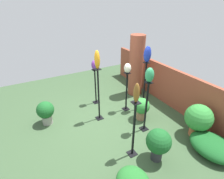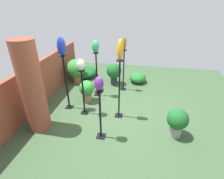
# 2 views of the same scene
# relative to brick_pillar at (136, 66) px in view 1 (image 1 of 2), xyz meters

# --- Properties ---
(ground_plane) EXTENTS (8.00, 8.00, 0.00)m
(ground_plane) POSITION_rel_brick_pillar_xyz_m (0.97, -1.72, -1.08)
(ground_plane) COLOR #385133
(brick_wall_back) EXTENTS (5.60, 0.12, 1.28)m
(brick_wall_back) POSITION_rel_brick_pillar_xyz_m (0.97, 0.54, -0.44)
(brick_wall_back) COLOR brown
(brick_wall_back) RESTS_ON ground
(brick_pillar) EXTENTS (0.51, 0.51, 2.16)m
(brick_pillar) POSITION_rel_brick_pillar_xyz_m (0.00, 0.00, 0.00)
(brick_pillar) COLOR brown
(brick_pillar) RESTS_ON ground
(pedestal_jade) EXTENTS (0.20, 0.20, 1.43)m
(pedestal_jade) POSITION_rel_brick_pillar_xyz_m (1.84, -0.99, -0.42)
(pedestal_jade) COLOR black
(pedestal_jade) RESTS_ON ground
(pedestal_violet) EXTENTS (0.20, 0.20, 1.22)m
(pedestal_violet) POSITION_rel_brick_pillar_xyz_m (-0.08, -1.57, -0.53)
(pedestal_violet) COLOR black
(pedestal_violet) RESTS_ON ground
(pedestal_ivory) EXTENTS (0.20, 0.20, 1.28)m
(pedestal_ivory) POSITION_rel_brick_pillar_xyz_m (0.77, -0.89, -0.50)
(pedestal_ivory) COLOR black
(pedestal_ivory) RESTS_ON ground
(pedestal_amber) EXTENTS (0.20, 0.20, 1.58)m
(pedestal_amber) POSITION_rel_brick_pillar_xyz_m (0.80, -1.86, -0.35)
(pedestal_amber) COLOR black
(pedestal_amber) RESTS_ON ground
(pedestal_cobalt) EXTENTS (0.20, 0.20, 1.56)m
(pedestal_cobalt) POSITION_rel_brick_pillar_xyz_m (0.96, -0.36, -0.36)
(pedestal_cobalt) COLOR black
(pedestal_cobalt) RESTS_ON ground
(pedestal_bronze) EXTENTS (0.20, 0.20, 1.41)m
(pedestal_bronze) POSITION_rel_brick_pillar_xyz_m (2.39, -1.77, -0.43)
(pedestal_bronze) COLOR black
(pedestal_bronze) RESTS_ON ground
(art_vase_jade) EXTENTS (0.22, 0.20, 0.37)m
(art_vase_jade) POSITION_rel_brick_pillar_xyz_m (1.84, -0.99, 0.53)
(art_vase_jade) COLOR #2D9356
(art_vase_jade) RESTS_ON pedestal_jade
(art_vase_violet) EXTENTS (0.20, 0.19, 0.30)m
(art_vase_violet) POSITION_rel_brick_pillar_xyz_m (-0.08, -1.57, 0.28)
(art_vase_violet) COLOR #6B2D8C
(art_vase_violet) RESTS_ON pedestal_violet
(art_vase_ivory) EXTENTS (0.22, 0.20, 0.29)m
(art_vase_ivory) POSITION_rel_brick_pillar_xyz_m (0.77, -0.89, 0.34)
(art_vase_ivory) COLOR beige
(art_vase_ivory) RESTS_ON pedestal_ivory
(art_vase_amber) EXTENTS (0.14, 0.15, 0.49)m
(art_vase_amber) POSITION_rel_brick_pillar_xyz_m (0.80, -1.86, 0.75)
(art_vase_amber) COLOR orange
(art_vase_amber) RESTS_ON pedestal_amber
(art_vase_cobalt) EXTENTS (0.20, 0.22, 0.47)m
(art_vase_cobalt) POSITION_rel_brick_pillar_xyz_m (0.96, -0.36, 0.72)
(art_vase_cobalt) COLOR #192D9E
(art_vase_cobalt) RESTS_ON pedestal_cobalt
(art_vase_bronze) EXTENTS (0.12, 0.12, 0.42)m
(art_vase_bronze) POSITION_rel_brick_pillar_xyz_m (2.39, -1.77, 0.53)
(art_vase_bronze) COLOR brown
(art_vase_bronze) RESTS_ON pedestal_bronze
(potted_plant_front_right) EXTENTS (0.47, 0.47, 0.68)m
(potted_plant_front_right) POSITION_rel_brick_pillar_xyz_m (1.41, -0.78, -0.68)
(potted_plant_front_right) COLOR #936B4C
(potted_plant_front_right) RESTS_ON ground
(potted_plant_mid_right) EXTENTS (0.68, 0.68, 0.90)m
(potted_plant_mid_right) POSITION_rel_brick_pillar_xyz_m (2.66, 0.04, -0.55)
(potted_plant_mid_right) COLOR #B25B38
(potted_plant_mid_right) RESTS_ON ground
(potted_plant_near_pillar) EXTENTS (0.54, 0.54, 0.79)m
(potted_plant_near_pillar) POSITION_rel_brick_pillar_xyz_m (2.77, -1.38, -0.60)
(potted_plant_near_pillar) COLOR #2D2D33
(potted_plant_near_pillar) RESTS_ON ground
(potted_plant_front_left) EXTENTS (0.48, 0.48, 0.70)m
(potted_plant_front_left) POSITION_rel_brick_pillar_xyz_m (0.29, -3.26, -0.67)
(potted_plant_front_left) COLOR gray
(potted_plant_front_left) RESTS_ON ground
(foliage_bed_east) EXTENTS (1.07, 0.85, 0.37)m
(foliage_bed_east) POSITION_rel_brick_pillar_xyz_m (3.25, -0.12, -0.90)
(foliage_bed_east) COLOR #195923
(foliage_bed_east) RESTS_ON ground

